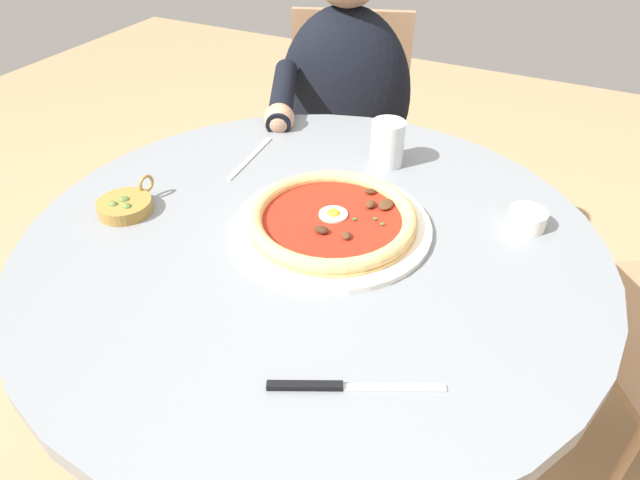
{
  "coord_description": "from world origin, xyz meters",
  "views": [
    {
      "loc": [
        0.35,
        -0.67,
        1.31
      ],
      "look_at": [
        0.03,
        -0.03,
        0.77
      ],
      "focal_mm": 31.54,
      "sensor_mm": 36.0,
      "label": 1
    }
  ],
  "objects_px": {
    "dining_table": "(312,297)",
    "water_glass": "(387,146)",
    "diner_person": "(342,164)",
    "ramekin_capers": "(527,218)",
    "olive_pan": "(125,205)",
    "steak_knife": "(330,386)",
    "fork_utensil": "(250,158)",
    "pizza_on_plate": "(332,220)",
    "cafe_chair_diner": "(347,132)"
  },
  "relations": [
    {
      "from": "water_glass",
      "to": "cafe_chair_diner",
      "type": "xyz_separation_m",
      "value": [
        -0.31,
        0.51,
        -0.26
      ]
    },
    {
      "from": "pizza_on_plate",
      "to": "diner_person",
      "type": "relative_size",
      "value": 0.31
    },
    {
      "from": "steak_knife",
      "to": "olive_pan",
      "type": "relative_size",
      "value": 1.69
    },
    {
      "from": "olive_pan",
      "to": "diner_person",
      "type": "bearing_deg",
      "value": 83.47
    },
    {
      "from": "olive_pan",
      "to": "fork_utensil",
      "type": "height_order",
      "value": "olive_pan"
    },
    {
      "from": "dining_table",
      "to": "steak_knife",
      "type": "bearing_deg",
      "value": -58.51
    },
    {
      "from": "steak_knife",
      "to": "cafe_chair_diner",
      "type": "distance_m",
      "value": 1.18
    },
    {
      "from": "fork_utensil",
      "to": "diner_person",
      "type": "relative_size",
      "value": 0.17
    },
    {
      "from": "dining_table",
      "to": "steak_knife",
      "type": "distance_m",
      "value": 0.34
    },
    {
      "from": "water_glass",
      "to": "ramekin_capers",
      "type": "distance_m",
      "value": 0.31
    },
    {
      "from": "fork_utensil",
      "to": "diner_person",
      "type": "distance_m",
      "value": 0.55
    },
    {
      "from": "dining_table",
      "to": "pizza_on_plate",
      "type": "height_order",
      "value": "pizza_on_plate"
    },
    {
      "from": "pizza_on_plate",
      "to": "olive_pan",
      "type": "relative_size",
      "value": 2.8
    },
    {
      "from": "water_glass",
      "to": "cafe_chair_diner",
      "type": "relative_size",
      "value": 0.11
    },
    {
      "from": "diner_person",
      "to": "cafe_chair_diner",
      "type": "distance_m",
      "value": 0.15
    },
    {
      "from": "dining_table",
      "to": "steak_knife",
      "type": "xyz_separation_m",
      "value": [
        0.16,
        -0.27,
        0.14
      ]
    },
    {
      "from": "fork_utensil",
      "to": "steak_knife",
      "type": "bearing_deg",
      "value": -48.47
    },
    {
      "from": "pizza_on_plate",
      "to": "steak_knife",
      "type": "relative_size",
      "value": 1.66
    },
    {
      "from": "steak_knife",
      "to": "cafe_chair_diner",
      "type": "relative_size",
      "value": 0.24
    },
    {
      "from": "ramekin_capers",
      "to": "cafe_chair_diner",
      "type": "distance_m",
      "value": 0.89
    },
    {
      "from": "fork_utensil",
      "to": "diner_person",
      "type": "xyz_separation_m",
      "value": [
        -0.01,
        0.49,
        -0.26
      ]
    },
    {
      "from": "pizza_on_plate",
      "to": "water_glass",
      "type": "bearing_deg",
      "value": 89.93
    },
    {
      "from": "ramekin_capers",
      "to": "steak_knife",
      "type": "bearing_deg",
      "value": -108.37
    },
    {
      "from": "olive_pan",
      "to": "fork_utensil",
      "type": "distance_m",
      "value": 0.28
    },
    {
      "from": "water_glass",
      "to": "cafe_chair_diner",
      "type": "bearing_deg",
      "value": 121.26
    },
    {
      "from": "ramekin_capers",
      "to": "cafe_chair_diner",
      "type": "height_order",
      "value": "cafe_chair_diner"
    },
    {
      "from": "olive_pan",
      "to": "ramekin_capers",
      "type": "bearing_deg",
      "value": 22.67
    },
    {
      "from": "ramekin_capers",
      "to": "fork_utensil",
      "type": "relative_size",
      "value": 0.34
    },
    {
      "from": "water_glass",
      "to": "ramekin_capers",
      "type": "height_order",
      "value": "water_glass"
    },
    {
      "from": "pizza_on_plate",
      "to": "steak_knife",
      "type": "distance_m",
      "value": 0.34
    },
    {
      "from": "olive_pan",
      "to": "fork_utensil",
      "type": "relative_size",
      "value": 0.64
    },
    {
      "from": "fork_utensil",
      "to": "pizza_on_plate",
      "type": "bearing_deg",
      "value": -29.59
    },
    {
      "from": "diner_person",
      "to": "cafe_chair_diner",
      "type": "bearing_deg",
      "value": 109.15
    },
    {
      "from": "dining_table",
      "to": "olive_pan",
      "type": "height_order",
      "value": "olive_pan"
    },
    {
      "from": "steak_knife",
      "to": "ramekin_capers",
      "type": "height_order",
      "value": "ramekin_capers"
    },
    {
      "from": "cafe_chair_diner",
      "to": "steak_knife",
      "type": "bearing_deg",
      "value": -67.05
    },
    {
      "from": "cafe_chair_diner",
      "to": "dining_table",
      "type": "bearing_deg",
      "value": -70.16
    },
    {
      "from": "water_glass",
      "to": "steak_knife",
      "type": "relative_size",
      "value": 0.45
    },
    {
      "from": "dining_table",
      "to": "olive_pan",
      "type": "relative_size",
      "value": 8.09
    },
    {
      "from": "steak_knife",
      "to": "pizza_on_plate",
      "type": "bearing_deg",
      "value": 115.03
    },
    {
      "from": "steak_knife",
      "to": "cafe_chair_diner",
      "type": "bearing_deg",
      "value": 112.95
    },
    {
      "from": "diner_person",
      "to": "ramekin_capers",
      "type": "bearing_deg",
      "value": -40.66
    },
    {
      "from": "dining_table",
      "to": "diner_person",
      "type": "height_order",
      "value": "diner_person"
    },
    {
      "from": "dining_table",
      "to": "pizza_on_plate",
      "type": "distance_m",
      "value": 0.16
    },
    {
      "from": "dining_table",
      "to": "water_glass",
      "type": "bearing_deg",
      "value": 85.83
    },
    {
      "from": "pizza_on_plate",
      "to": "diner_person",
      "type": "bearing_deg",
      "value": 112.72
    },
    {
      "from": "fork_utensil",
      "to": "cafe_chair_diner",
      "type": "relative_size",
      "value": 0.22
    },
    {
      "from": "ramekin_capers",
      "to": "olive_pan",
      "type": "distance_m",
      "value": 0.7
    },
    {
      "from": "diner_person",
      "to": "cafe_chair_diner",
      "type": "height_order",
      "value": "diner_person"
    },
    {
      "from": "diner_person",
      "to": "steak_knife",
      "type": "bearing_deg",
      "value": -66.52
    }
  ]
}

